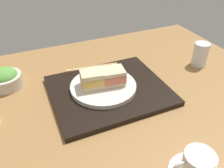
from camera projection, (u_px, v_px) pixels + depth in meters
ground_plane at (99, 107)px, 78.39cm from camera, size 140.00×100.00×3.00cm
serving_tray at (109, 90)px, 82.28cm from camera, size 40.40×33.87×1.82cm
sandwich_plate at (103, 86)px, 81.36cm from camera, size 23.39×23.39×1.56cm
sandwich_near at (113, 76)px, 80.04cm from camera, size 8.53×7.82×5.67cm
sandwich_far at (93, 79)px, 78.44cm from camera, size 8.51×7.66×5.89cm
salad_bowl at (5, 79)px, 84.08cm from camera, size 12.28×12.28×7.31cm
chopsticks_pair at (92, 67)px, 92.75cm from camera, size 21.12×4.06×0.70cm
coffee_cup at (197, 166)px, 53.91cm from camera, size 12.87×12.71×7.30cm
drinking_glass at (200, 54)px, 95.92cm from camera, size 6.16×6.16×10.00cm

